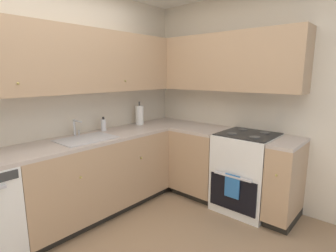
{
  "coord_description": "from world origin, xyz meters",
  "views": [
    {
      "loc": [
        -1.2,
        -1.31,
        1.58
      ],
      "look_at": [
        1.02,
        0.61,
        1.01
      ],
      "focal_mm": 28.34,
      "sensor_mm": 36.0,
      "label": 1
    }
  ],
  "objects": [
    {
      "name": "countertop_back",
      "position": [
        0.43,
        1.16,
        0.89
      ],
      "size": [
        2.98,
        0.6,
        0.03
      ],
      "primitive_type": "cube",
      "color": "#B7A89E",
      "rests_on": "lower_cabinets_back"
    },
    {
      "name": "paper_towel_roll",
      "position": [
        1.24,
        1.32,
        1.03
      ],
      "size": [
        0.11,
        0.11,
        0.32
      ],
      "color": "white",
      "rests_on": "countertop_back"
    },
    {
      "name": "lower_cabinets_right",
      "position": [
        1.62,
        0.24,
        0.44
      ],
      "size": [
        0.62,
        1.51,
        0.87
      ],
      "color": "tan",
      "rests_on": "ground_plane"
    },
    {
      "name": "soap_bottle",
      "position": [
        0.66,
        1.34,
        0.98
      ],
      "size": [
        0.06,
        0.06,
        0.17
      ],
      "color": "silver",
      "rests_on": "countertop_back"
    },
    {
      "name": "sink",
      "position": [
        0.29,
        1.13,
        0.86
      ],
      "size": [
        0.58,
        0.4,
        0.1
      ],
      "color": "#B7B7BC",
      "rests_on": "countertop_back"
    },
    {
      "name": "upper_cabinets_right",
      "position": [
        1.76,
        0.43,
        1.72
      ],
      "size": [
        0.32,
        2.06,
        0.68
      ],
      "color": "tan"
    },
    {
      "name": "oven_range",
      "position": [
        1.63,
        -0.07,
        0.46
      ],
      "size": [
        0.68,
        0.62,
        1.05
      ],
      "color": "white",
      "rests_on": "ground_plane"
    },
    {
      "name": "lower_cabinets_back",
      "position": [
        0.43,
        1.17,
        0.44
      ],
      "size": [
        1.78,
        0.62,
        0.87
      ],
      "color": "tan",
      "rests_on": "ground_plane"
    },
    {
      "name": "wall_back",
      "position": [
        0.0,
        1.49,
        1.26
      ],
      "size": [
        3.93,
        0.05,
        2.53
      ],
      "primitive_type": "cube",
      "color": "beige",
      "rests_on": "ground_plane"
    },
    {
      "name": "faucet",
      "position": [
        0.3,
        1.34,
        1.02
      ],
      "size": [
        0.07,
        0.16,
        0.19
      ],
      "color": "silver",
      "rests_on": "countertop_back"
    },
    {
      "name": "upper_cabinets_back",
      "position": [
        0.27,
        1.3,
        1.72
      ],
      "size": [
        2.66,
        0.34,
        0.68
      ],
      "color": "tan"
    },
    {
      "name": "countertop_right",
      "position": [
        1.62,
        0.24,
        0.89
      ],
      "size": [
        0.6,
        1.51,
        0.03
      ],
      "color": "#B7A89E",
      "rests_on": "lower_cabinets_right"
    },
    {
      "name": "wall_right",
      "position": [
        1.94,
        0.0,
        1.26
      ],
      "size": [
        0.05,
        3.03,
        2.53
      ],
      "primitive_type": "cube",
      "color": "beige",
      "rests_on": "ground_plane"
    }
  ]
}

